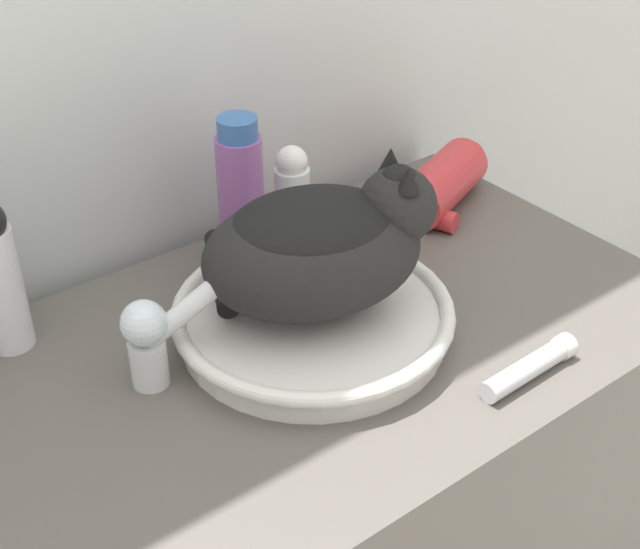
% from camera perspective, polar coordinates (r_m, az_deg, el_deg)
% --- Properties ---
extents(wall_back, '(8.00, 0.05, 2.40)m').
position_cam_1_polar(wall_back, '(1.20, -12.27, 15.21)').
color(wall_back, silver).
rests_on(wall_back, ground_plane).
extents(sink_basin, '(0.35, 0.35, 0.05)m').
position_cam_1_polar(sink_basin, '(1.10, -0.46, -2.75)').
color(sink_basin, silver).
rests_on(sink_basin, vanity_counter).
extents(cat, '(0.31, 0.32, 0.18)m').
position_cam_1_polar(cat, '(1.04, 0.00, 2.03)').
color(cat, black).
rests_on(cat, sink_basin).
extents(faucet, '(0.13, 0.06, 0.13)m').
position_cam_1_polar(faucet, '(1.02, -10.57, -3.76)').
color(faucet, silver).
rests_on(faucet, vanity_counter).
extents(mouthwash_bottle, '(0.06, 0.06, 0.21)m').
position_cam_1_polar(mouthwash_bottle, '(1.22, -5.09, 5.35)').
color(mouthwash_bottle, '#93569E').
rests_on(mouthwash_bottle, vanity_counter).
extents(deodorant_stick, '(0.05, 0.05, 0.14)m').
position_cam_1_polar(deodorant_stick, '(1.28, -1.79, 5.30)').
color(deodorant_stick, silver).
rests_on(deodorant_stick, vanity_counter).
extents(cream_tube, '(0.14, 0.03, 0.03)m').
position_cam_1_polar(cream_tube, '(1.07, 13.31, -5.79)').
color(cream_tube, silver).
rests_on(cream_tube, vanity_counter).
extents(hair_dryer, '(0.21, 0.15, 0.08)m').
position_cam_1_polar(hair_dryer, '(1.38, 7.75, 5.72)').
color(hair_dryer, '#C63338').
rests_on(hair_dryer, vanity_counter).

